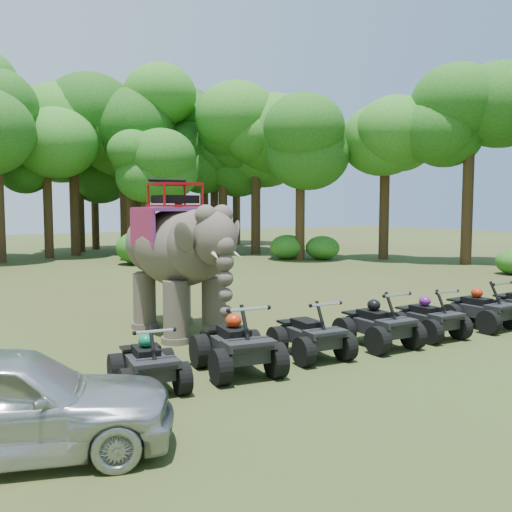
% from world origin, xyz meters
% --- Properties ---
extents(ground, '(110.00, 110.00, 0.00)m').
position_xyz_m(ground, '(0.00, 0.00, 0.00)').
color(ground, '#47381E').
rests_on(ground, ground).
extents(elephant, '(2.05, 4.58, 3.83)m').
position_xyz_m(elephant, '(-1.83, 1.96, 1.92)').
color(elephant, brown).
rests_on(elephant, ground).
extents(parked_car, '(4.54, 2.96, 1.44)m').
position_xyz_m(parked_car, '(-6.65, -3.45, 0.72)').
color(parked_car, silver).
rests_on(parked_car, ground).
extents(atv_0, '(1.34, 1.71, 1.16)m').
position_xyz_m(atv_0, '(-4.11, -1.82, 0.58)').
color(atv_0, black).
rests_on(atv_0, ground).
extents(atv_1, '(1.62, 2.04, 1.37)m').
position_xyz_m(atv_1, '(-2.31, -1.78, 0.69)').
color(atv_1, black).
rests_on(atv_1, ground).
extents(atv_2, '(1.37, 1.78, 1.25)m').
position_xyz_m(atv_2, '(-0.44, -1.66, 0.63)').
color(atv_2, black).
rests_on(atv_2, ground).
extents(atv_3, '(1.33, 1.79, 1.30)m').
position_xyz_m(atv_3, '(1.41, -1.74, 0.65)').
color(atv_3, black).
rests_on(atv_3, ground).
extents(atv_4, '(1.25, 1.68, 1.22)m').
position_xyz_m(atv_4, '(3.09, -1.74, 0.61)').
color(atv_4, black).
rests_on(atv_4, ground).
extents(atv_5, '(1.31, 1.76, 1.27)m').
position_xyz_m(atv_5, '(5.08, -1.74, 0.64)').
color(atv_5, black).
rests_on(atv_5, ground).
extents(tree_0, '(5.50, 5.50, 7.86)m').
position_xyz_m(tree_0, '(0.00, 24.73, 3.93)').
color(tree_0, '#195114').
rests_on(tree_0, ground).
extents(tree_1, '(4.87, 4.87, 6.96)m').
position_xyz_m(tree_1, '(4.56, 20.50, 3.48)').
color(tree_1, '#195114').
rests_on(tree_1, ground).
extents(tree_2, '(6.64, 6.64, 9.49)m').
position_xyz_m(tree_2, '(10.65, 22.29, 4.74)').
color(tree_2, '#195114').
rests_on(tree_2, ground).
extents(tree_3, '(5.72, 5.72, 8.17)m').
position_xyz_m(tree_3, '(12.10, 15.65, 4.09)').
color(tree_3, '#195114').
rests_on(tree_3, ground).
extents(tree_4, '(6.43, 6.43, 9.19)m').
position_xyz_m(tree_4, '(16.64, 13.48, 4.60)').
color(tree_4, '#195114').
rests_on(tree_4, ground).
extents(tree_5, '(6.73, 6.73, 9.62)m').
position_xyz_m(tree_5, '(18.23, 8.91, 4.81)').
color(tree_5, '#195114').
rests_on(tree_5, ground).
extents(tree_27, '(7.24, 7.24, 10.34)m').
position_xyz_m(tree_27, '(1.82, 25.64, 5.17)').
color(tree_27, '#195114').
rests_on(tree_27, ground).
extents(tree_28, '(5.56, 5.56, 7.94)m').
position_xyz_m(tree_28, '(8.91, 25.52, 3.97)').
color(tree_28, '#195114').
rests_on(tree_28, ground).
extents(tree_29, '(5.28, 5.28, 7.54)m').
position_xyz_m(tree_29, '(4.38, 29.98, 3.77)').
color(tree_29, '#195114').
rests_on(tree_29, ground).
extents(tree_30, '(7.42, 7.42, 10.60)m').
position_xyz_m(tree_30, '(15.55, 28.93, 5.30)').
color(tree_30, '#195114').
rests_on(tree_30, ground).
extents(tree_31, '(5.90, 5.90, 8.43)m').
position_xyz_m(tree_31, '(11.04, 24.23, 4.22)').
color(tree_31, '#195114').
rests_on(tree_31, ground).
extents(tree_33, '(6.89, 6.89, 9.84)m').
position_xyz_m(tree_33, '(2.92, 28.54, 4.92)').
color(tree_33, '#195114').
rests_on(tree_33, ground).
extents(tree_37, '(7.28, 7.28, 10.40)m').
position_xyz_m(tree_37, '(11.73, 27.13, 5.20)').
color(tree_37, '#195114').
rests_on(tree_37, ground).
extents(tree_38, '(7.67, 7.67, 10.96)m').
position_xyz_m(tree_38, '(5.90, 24.98, 5.48)').
color(tree_38, '#195114').
rests_on(tree_38, ground).
extents(tree_39, '(6.96, 6.96, 9.94)m').
position_xyz_m(tree_39, '(4.66, 24.41, 4.97)').
color(tree_39, '#195114').
rests_on(tree_39, ground).
extents(tree_40, '(7.23, 7.23, 10.33)m').
position_xyz_m(tree_40, '(12.09, 20.49, 5.16)').
color(tree_40, '#195114').
rests_on(tree_40, ground).
extents(tree_41, '(5.61, 5.61, 8.01)m').
position_xyz_m(tree_41, '(4.28, 22.21, 4.01)').
color(tree_41, '#195114').
rests_on(tree_41, ground).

